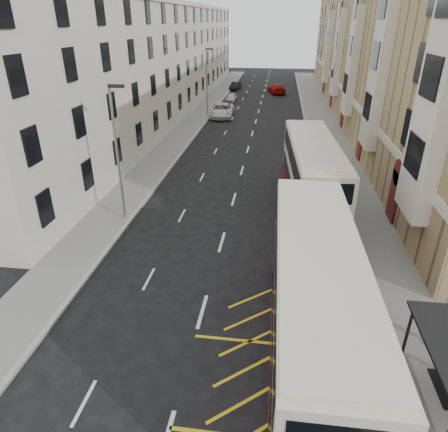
# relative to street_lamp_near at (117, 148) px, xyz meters

# --- Properties ---
(ground) EXTENTS (200.00, 200.00, 0.00)m
(ground) POSITION_rel_street_lamp_near_xyz_m (6.35, -12.00, -4.64)
(ground) COLOR black
(ground) RESTS_ON ground
(pavement_right) EXTENTS (4.00, 120.00, 0.15)m
(pavement_right) POSITION_rel_street_lamp_near_xyz_m (14.35, 18.00, -4.56)
(pavement_right) COLOR slate
(pavement_right) RESTS_ON ground
(pavement_left) EXTENTS (3.00, 120.00, 0.15)m
(pavement_left) POSITION_rel_street_lamp_near_xyz_m (-1.15, 18.00, -4.56)
(pavement_left) COLOR slate
(pavement_left) RESTS_ON ground
(kerb_right) EXTENTS (0.25, 120.00, 0.15)m
(kerb_right) POSITION_rel_street_lamp_near_xyz_m (12.35, 18.00, -4.56)
(kerb_right) COLOR gray
(kerb_right) RESTS_ON ground
(kerb_left) EXTENTS (0.25, 120.00, 0.15)m
(kerb_left) POSITION_rel_street_lamp_near_xyz_m (0.35, 18.00, -4.56)
(kerb_left) COLOR gray
(kerb_left) RESTS_ON ground
(road_markings) EXTENTS (10.00, 110.00, 0.01)m
(road_markings) POSITION_rel_street_lamp_near_xyz_m (6.35, 33.00, -4.63)
(road_markings) COLOR silver
(road_markings) RESTS_ON ground
(terrace_right) EXTENTS (10.75, 79.00, 15.25)m
(terrace_right) POSITION_rel_street_lamp_near_xyz_m (21.23, 33.38, 2.88)
(terrace_right) COLOR tan
(terrace_right) RESTS_ON ground
(terrace_left) EXTENTS (9.18, 79.00, 13.25)m
(terrace_left) POSITION_rel_street_lamp_near_xyz_m (-7.08, 33.50, 1.88)
(terrace_left) COLOR beige
(terrace_left) RESTS_ON ground
(guard_railing) EXTENTS (0.06, 6.56, 1.01)m
(guard_railing) POSITION_rel_street_lamp_near_xyz_m (12.60, -6.25, -3.78)
(guard_railing) COLOR #B71E2E
(guard_railing) RESTS_ON pavement_right
(street_lamp_near) EXTENTS (0.93, 0.18, 8.00)m
(street_lamp_near) POSITION_rel_street_lamp_near_xyz_m (0.00, 0.00, 0.00)
(street_lamp_near) COLOR gray
(street_lamp_near) RESTS_ON pavement_left
(street_lamp_far) EXTENTS (0.93, 0.18, 8.00)m
(street_lamp_far) POSITION_rel_street_lamp_near_xyz_m (0.00, 30.00, 0.00)
(street_lamp_far) COLOR gray
(street_lamp_far) RESTS_ON pavement_left
(double_decker_front) EXTENTS (2.90, 12.12, 4.82)m
(double_decker_front) POSITION_rel_street_lamp_near_xyz_m (10.69, -10.07, -2.18)
(double_decker_front) COLOR beige
(double_decker_front) RESTS_ON ground
(double_decker_rear) EXTENTS (3.43, 11.94, 4.70)m
(double_decker_rear) POSITION_rel_street_lamp_near_xyz_m (11.35, 2.61, -2.24)
(double_decker_rear) COLOR beige
(double_decker_rear) RESTS_ON ground
(pedestrian_mid) EXTENTS (0.91, 0.76, 1.65)m
(pedestrian_mid) POSITION_rel_street_lamp_near_xyz_m (15.51, -8.93, -3.66)
(pedestrian_mid) COLOR black
(pedestrian_mid) RESTS_ON pavement_right
(pedestrian_far) EXTENTS (1.22, 0.84, 1.91)m
(pedestrian_far) POSITION_rel_street_lamp_near_xyz_m (12.70, -6.46, -3.53)
(pedestrian_far) COLOR black
(pedestrian_far) RESTS_ON pavement_right
(white_van) EXTENTS (3.05, 6.13, 1.67)m
(white_van) POSITION_rel_street_lamp_near_xyz_m (1.89, 29.69, -3.80)
(white_van) COLOR silver
(white_van) RESTS_ON ground
(car_silver) EXTENTS (1.69, 3.83, 1.28)m
(car_silver) POSITION_rel_street_lamp_near_xyz_m (1.82, 40.04, -3.99)
(car_silver) COLOR #B7BBBF
(car_silver) RESTS_ON ground
(car_dark) EXTENTS (1.90, 4.09, 1.30)m
(car_dark) POSITION_rel_street_lamp_near_xyz_m (1.15, 52.26, -3.99)
(car_dark) COLOR black
(car_dark) RESTS_ON ground
(car_red) EXTENTS (3.42, 5.86, 1.60)m
(car_red) POSITION_rel_street_lamp_near_xyz_m (8.51, 48.98, -3.84)
(car_red) COLOR #9A0900
(car_red) RESTS_ON ground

